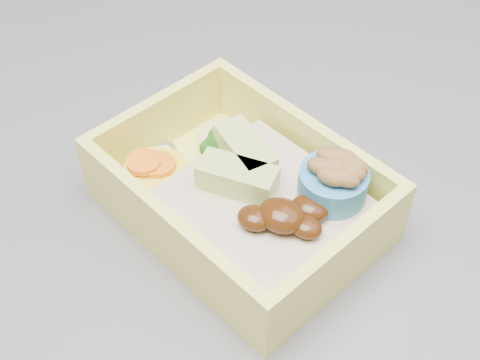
% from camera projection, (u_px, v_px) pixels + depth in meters
% --- Properties ---
extents(bento_box, '(0.22, 0.19, 0.07)m').
position_uv_depth(bento_box, '(249.00, 195.00, 0.47)').
color(bento_box, '#EEEA62').
rests_on(bento_box, island).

